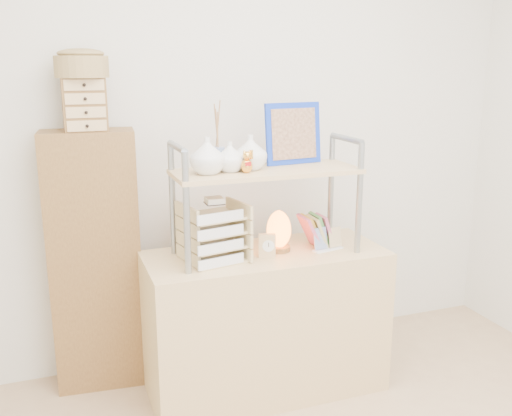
{
  "coord_description": "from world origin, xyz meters",
  "views": [
    {
      "loc": [
        -0.97,
        -1.32,
        1.67
      ],
      "look_at": [
        -0.05,
        1.2,
        0.98
      ],
      "focal_mm": 40.0,
      "sensor_mm": 36.0,
      "label": 1
    }
  ],
  "objects_px": {
    "desk": "(266,322)",
    "salt_lamp": "(279,230)",
    "letter_tray": "(215,236)",
    "cabinet": "(96,262)"
  },
  "relations": [
    {
      "from": "letter_tray",
      "to": "salt_lamp",
      "type": "relative_size",
      "value": 1.5
    },
    {
      "from": "desk",
      "to": "salt_lamp",
      "type": "relative_size",
      "value": 5.77
    },
    {
      "from": "letter_tray",
      "to": "salt_lamp",
      "type": "height_order",
      "value": "letter_tray"
    },
    {
      "from": "cabinet",
      "to": "salt_lamp",
      "type": "height_order",
      "value": "cabinet"
    },
    {
      "from": "desk",
      "to": "salt_lamp",
      "type": "xyz_separation_m",
      "value": [
        0.07,
        0.01,
        0.48
      ]
    },
    {
      "from": "cabinet",
      "to": "letter_tray",
      "type": "height_order",
      "value": "cabinet"
    },
    {
      "from": "cabinet",
      "to": "salt_lamp",
      "type": "xyz_separation_m",
      "value": [
        0.87,
        -0.36,
        0.18
      ]
    },
    {
      "from": "desk",
      "to": "letter_tray",
      "type": "height_order",
      "value": "letter_tray"
    },
    {
      "from": "desk",
      "to": "letter_tray",
      "type": "xyz_separation_m",
      "value": [
        -0.27,
        -0.03,
        0.5
      ]
    },
    {
      "from": "desk",
      "to": "salt_lamp",
      "type": "distance_m",
      "value": 0.49
    }
  ]
}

